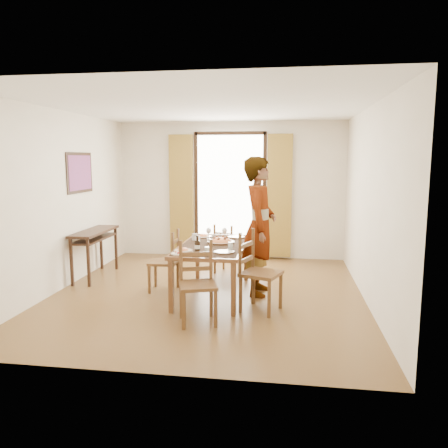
# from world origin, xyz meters

# --- Properties ---
(ground) EXTENTS (5.00, 5.00, 0.00)m
(ground) POSITION_xyz_m (0.00, 0.00, 0.00)
(ground) COLOR #57361B
(ground) RESTS_ON ground
(room_shell) EXTENTS (4.60, 5.10, 2.74)m
(room_shell) POSITION_xyz_m (-0.00, 0.13, 1.54)
(room_shell) COLOR white
(room_shell) RESTS_ON ground
(console_table) EXTENTS (0.38, 1.20, 0.80)m
(console_table) POSITION_xyz_m (-2.03, 0.60, 0.68)
(console_table) COLOR black
(console_table) RESTS_ON ground
(dining_table) EXTENTS (0.93, 1.79, 0.76)m
(dining_table) POSITION_xyz_m (0.09, -0.06, 0.69)
(dining_table) COLOR brown
(dining_table) RESTS_ON ground
(chair_west) EXTENTS (0.42, 0.42, 0.93)m
(chair_west) POSITION_xyz_m (-0.65, 0.04, 0.43)
(chair_west) COLOR brown
(chair_west) RESTS_ON ground
(chair_north) EXTENTS (0.49, 0.49, 0.87)m
(chair_north) POSITION_xyz_m (0.11, 1.20, 0.40)
(chair_north) COLOR brown
(chair_north) RESTS_ON ground
(chair_south) EXTENTS (0.55, 0.55, 0.99)m
(chair_south) POSITION_xyz_m (0.08, -1.14, 0.46)
(chair_south) COLOR brown
(chair_south) RESTS_ON ground
(chair_east) EXTENTS (0.59, 0.59, 1.05)m
(chair_east) POSITION_xyz_m (0.78, -0.61, 0.49)
(chair_east) COLOR brown
(chair_east) RESTS_ON ground
(man) EXTENTS (0.78, 0.55, 2.01)m
(man) POSITION_xyz_m (0.75, 0.11, 1.00)
(man) COLOR gray
(man) RESTS_ON ground
(plate_sw) EXTENTS (0.27, 0.27, 0.05)m
(plate_sw) POSITION_xyz_m (-0.22, -0.62, 0.78)
(plate_sw) COLOR silver
(plate_sw) RESTS_ON dining_table
(plate_se) EXTENTS (0.27, 0.27, 0.05)m
(plate_se) POSITION_xyz_m (0.33, -0.61, 0.78)
(plate_se) COLOR silver
(plate_se) RESTS_ON dining_table
(plate_nw) EXTENTS (0.27, 0.27, 0.05)m
(plate_nw) POSITION_xyz_m (-0.16, 0.47, 0.78)
(plate_nw) COLOR silver
(plate_nw) RESTS_ON dining_table
(plate_ne) EXTENTS (0.27, 0.27, 0.05)m
(plate_ne) POSITION_xyz_m (0.36, 0.51, 0.78)
(plate_ne) COLOR silver
(plate_ne) RESTS_ON dining_table
(pasta_platter) EXTENTS (0.40, 0.40, 0.10)m
(pasta_platter) POSITION_xyz_m (0.19, 0.04, 0.81)
(pasta_platter) COLOR red
(pasta_platter) RESTS_ON dining_table
(caprese_plate) EXTENTS (0.20, 0.20, 0.04)m
(caprese_plate) POSITION_xyz_m (-0.23, -0.79, 0.78)
(caprese_plate) COLOR silver
(caprese_plate) RESTS_ON dining_table
(wine_glass_a) EXTENTS (0.08, 0.08, 0.18)m
(wine_glass_a) POSITION_xyz_m (-0.06, -0.43, 0.85)
(wine_glass_a) COLOR white
(wine_glass_a) RESTS_ON dining_table
(wine_glass_b) EXTENTS (0.08, 0.08, 0.18)m
(wine_glass_b) POSITION_xyz_m (0.20, 0.33, 0.85)
(wine_glass_b) COLOR white
(wine_glass_b) RESTS_ON dining_table
(wine_glass_c) EXTENTS (0.08, 0.08, 0.18)m
(wine_glass_c) POSITION_xyz_m (-0.04, 0.31, 0.85)
(wine_glass_c) COLOR white
(wine_glass_c) RESTS_ON dining_table
(tumbler_a) EXTENTS (0.07, 0.07, 0.10)m
(tumbler_a) POSITION_xyz_m (0.39, -0.38, 0.81)
(tumbler_a) COLOR silver
(tumbler_a) RESTS_ON dining_table
(tumbler_b) EXTENTS (0.07, 0.07, 0.10)m
(tumbler_b) POSITION_xyz_m (-0.24, 0.21, 0.81)
(tumbler_b) COLOR silver
(tumbler_b) RESTS_ON dining_table
(tumbler_c) EXTENTS (0.07, 0.07, 0.10)m
(tumbler_c) POSITION_xyz_m (0.13, -0.75, 0.81)
(tumbler_c) COLOR silver
(tumbler_c) RESTS_ON dining_table
(wine_bottle) EXTENTS (0.07, 0.07, 0.25)m
(wine_bottle) POSITION_xyz_m (0.01, -0.76, 0.88)
(wine_bottle) COLOR black
(wine_bottle) RESTS_ON dining_table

